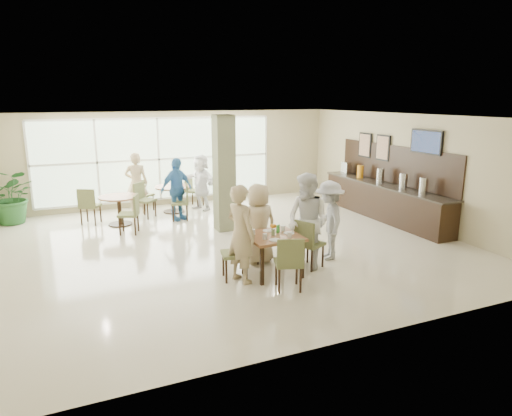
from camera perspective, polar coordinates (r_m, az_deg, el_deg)
name	(u,v)px	position (r m, az deg, el deg)	size (l,w,h in m)	color
ground	(226,245)	(10.17, -3.74, -4.67)	(10.00, 10.00, 0.00)	beige
room_shell	(225,169)	(9.77, -3.89, 4.86)	(10.00, 10.00, 10.00)	white
window_bank	(159,159)	(13.95, -12.04, 5.98)	(7.00, 0.04, 7.00)	silver
column	(224,174)	(11.06, -4.01, 4.30)	(0.45, 0.45, 2.80)	#676C4B
main_table	(273,240)	(8.36, 2.14, -4.01)	(0.95, 0.95, 0.75)	brown
round_table_left	(119,204)	(12.15, -16.74, 0.51)	(1.00, 1.00, 0.75)	brown
round_table_right	(173,193)	(13.16, -10.31, 1.89)	(1.03, 1.03, 0.75)	brown
chairs_main_table	(273,249)	(8.45, 2.09, -5.11)	(2.09, 2.09, 0.95)	#5A6135
chairs_table_left	(122,207)	(12.16, -16.45, 0.18)	(2.05, 1.98, 0.95)	#5A6135
chairs_table_right	(173,196)	(13.15, -10.34, 1.51)	(2.13, 1.97, 0.95)	#5A6135
tabletop_clutter	(274,232)	(8.31, 2.31, -3.00)	(0.77, 0.78, 0.21)	white
buffet_counter	(384,198)	(12.73, 15.72, 1.17)	(0.64, 4.70, 1.95)	black
wall_tv	(426,142)	(11.83, 20.51, 7.75)	(0.06, 1.00, 0.58)	black
framed_art_a	(383,148)	(13.06, 15.58, 7.26)	(0.05, 0.55, 0.70)	black
framed_art_b	(365,145)	(13.69, 13.47, 7.66)	(0.05, 0.55, 0.70)	black
potted_plant	(12,196)	(13.30, -28.16, 1.30)	(1.29, 1.29, 1.43)	#245A27
teen_left	(241,234)	(7.96, -1.93, -3.25)	(0.64, 0.42, 1.76)	tan
teen_far	(259,224)	(8.90, 0.32, -1.97)	(0.78, 0.42, 1.59)	tan
teen_right	(308,222)	(8.65, 6.47, -1.69)	(0.89, 0.69, 1.83)	white
teen_standing	(329,220)	(9.25, 9.12, -1.53)	(1.03, 0.59, 1.60)	#A9A9AB
adult_a	(177,189)	(12.24, -9.89, 2.33)	(0.97, 0.55, 1.66)	#3C7AB6
adult_b	(201,182)	(13.31, -6.90, 3.23)	(1.49, 0.64, 1.61)	white
adult_standing	(136,183)	(13.14, -14.72, 3.01)	(0.63, 0.41, 1.73)	tan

